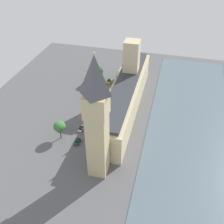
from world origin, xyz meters
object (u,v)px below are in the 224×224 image
at_px(car_white_by_river_gate, 81,128).
at_px(double_decker_bus_near_tower, 94,106).
at_px(car_yellow_cab_midblock, 109,81).
at_px(clock_tower, 97,119).
at_px(plane_tree_kerbside, 94,72).
at_px(pedestrian_leading, 105,108).
at_px(plane_tree_far_end, 98,71).
at_px(street_lamp_corner, 94,80).
at_px(car_dark_green_opposite_hall, 78,141).
at_px(parliament_building, 126,94).
at_px(plane_tree_trailing, 60,126).
at_px(car_black_under_trees, 103,91).

bearing_deg(car_white_by_river_gate, double_decker_bus_near_tower, 88.14).
distance_m(car_yellow_cab_midblock, car_white_by_river_gate, 45.78).
height_order(clock_tower, plane_tree_kerbside, clock_tower).
distance_m(clock_tower, plane_tree_kerbside, 71.31).
xyz_separation_m(clock_tower, pedestrian_leading, (8.71, -40.22, -25.36)).
relative_size(plane_tree_far_end, street_lamp_corner, 1.49).
distance_m(car_dark_green_opposite_hall, plane_tree_far_end, 57.19).
distance_m(parliament_building, plane_tree_far_end, 33.75).
height_order(car_white_by_river_gate, plane_tree_far_end, plane_tree_far_end).
relative_size(clock_tower, plane_tree_kerbside, 5.24).
height_order(pedestrian_leading, street_lamp_corner, street_lamp_corner).
bearing_deg(pedestrian_leading, plane_tree_kerbside, -8.85).
xyz_separation_m(pedestrian_leading, plane_tree_trailing, (13.46, 26.17, 6.08)).
relative_size(clock_tower, plane_tree_far_end, 5.72).
bearing_deg(car_dark_green_opposite_hall, car_black_under_trees, -86.57).
distance_m(parliament_building, street_lamp_corner, 28.39).
bearing_deg(car_yellow_cab_midblock, pedestrian_leading, 98.59).
relative_size(car_black_under_trees, double_decker_bus_near_tower, 0.46).
relative_size(pedestrian_leading, plane_tree_far_end, 0.17).
height_order(car_black_under_trees, plane_tree_kerbside, plane_tree_kerbside).
bearing_deg(street_lamp_corner, pedestrian_leading, 121.49).
xyz_separation_m(plane_tree_kerbside, plane_tree_trailing, (0.12, 51.08, -0.36)).
bearing_deg(street_lamp_corner, car_yellow_cab_midblock, -139.10).
bearing_deg(car_dark_green_opposite_hall, plane_tree_trailing, -5.89).
height_order(double_decker_bus_near_tower, car_white_by_river_gate, double_decker_bus_near_tower).
bearing_deg(pedestrian_leading, street_lamp_corner, -5.54).
height_order(double_decker_bus_near_tower, plane_tree_trailing, plane_tree_trailing).
height_order(car_white_by_river_gate, plane_tree_trailing, plane_tree_trailing).
distance_m(car_yellow_cab_midblock, car_dark_green_opposite_hall, 54.50).
bearing_deg(car_black_under_trees, plane_tree_trailing, 76.90).
bearing_deg(car_dark_green_opposite_hall, pedestrian_leading, -97.64).
relative_size(car_black_under_trees, pedestrian_leading, 3.21).
bearing_deg(double_decker_bus_near_tower, parliament_building, -160.42).
xyz_separation_m(car_yellow_cab_midblock, car_black_under_trees, (0.40, 11.71, 0.00)).
height_order(plane_tree_kerbside, street_lamp_corner, plane_tree_kerbside).
relative_size(car_white_by_river_gate, street_lamp_corner, 0.78).
bearing_deg(car_yellow_cab_midblock, plane_tree_trailing, 78.94).
height_order(parliament_building, pedestrian_leading, parliament_building).
relative_size(car_black_under_trees, plane_tree_far_end, 0.55).
relative_size(clock_tower, pedestrian_leading, 33.41).
height_order(double_decker_bus_near_tower, car_dark_green_opposite_hall, double_decker_bus_near_tower).
xyz_separation_m(car_dark_green_opposite_hall, pedestrian_leading, (-5.01, -27.45, -0.21)).
bearing_deg(clock_tower, plane_tree_kerbside, -71.30).
bearing_deg(plane_tree_trailing, car_dark_green_opposite_hall, 171.40).
relative_size(clock_tower, car_dark_green_opposite_hall, 11.55).
height_order(parliament_building, plane_tree_far_end, parliament_building).
bearing_deg(double_decker_bus_near_tower, pedestrian_leading, -158.62).
height_order(plane_tree_far_end, street_lamp_corner, plane_tree_far_end).
distance_m(car_white_by_river_gate, plane_tree_trailing, 11.81).
distance_m(clock_tower, plane_tree_far_end, 75.13).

